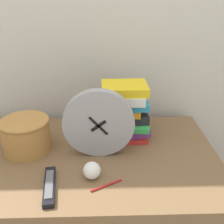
{
  "coord_description": "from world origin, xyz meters",
  "views": [
    {
      "loc": [
        0.09,
        -0.6,
        1.37
      ],
      "look_at": [
        0.12,
        0.42,
        0.89
      ],
      "focal_mm": 42.0,
      "sensor_mm": 36.0,
      "label": 1
    }
  ],
  "objects_px": {
    "book_stack": "(124,112)",
    "basket": "(26,134)",
    "desk_clock": "(99,124)",
    "pen": "(106,185)",
    "tv_remote": "(49,186)",
    "crumpled_paper_ball": "(92,170)"
  },
  "relations": [
    {
      "from": "book_stack",
      "to": "basket",
      "type": "bearing_deg",
      "value": -165.67
    },
    {
      "from": "book_stack",
      "to": "crumpled_paper_ball",
      "type": "xyz_separation_m",
      "value": [
        -0.14,
        -0.31,
        -0.09
      ]
    },
    {
      "from": "basket",
      "to": "crumpled_paper_ball",
      "type": "height_order",
      "value": "basket"
    },
    {
      "from": "desk_clock",
      "to": "pen",
      "type": "bearing_deg",
      "value": -82.03
    },
    {
      "from": "crumpled_paper_ball",
      "to": "tv_remote",
      "type": "bearing_deg",
      "value": -159.99
    },
    {
      "from": "crumpled_paper_ball",
      "to": "pen",
      "type": "height_order",
      "value": "crumpled_paper_ball"
    },
    {
      "from": "basket",
      "to": "crumpled_paper_ball",
      "type": "distance_m",
      "value": 0.36
    },
    {
      "from": "desk_clock",
      "to": "pen",
      "type": "distance_m",
      "value": 0.25
    },
    {
      "from": "desk_clock",
      "to": "basket",
      "type": "bearing_deg",
      "value": 171.7
    },
    {
      "from": "pen",
      "to": "basket",
      "type": "bearing_deg",
      "value": 144.07
    },
    {
      "from": "basket",
      "to": "crumpled_paper_ball",
      "type": "relative_size",
      "value": 3.23
    },
    {
      "from": "desk_clock",
      "to": "tv_remote",
      "type": "xyz_separation_m",
      "value": [
        -0.17,
        -0.21,
        -0.14
      ]
    },
    {
      "from": "tv_remote",
      "to": "pen",
      "type": "height_order",
      "value": "tv_remote"
    },
    {
      "from": "tv_remote",
      "to": "crumpled_paper_ball",
      "type": "relative_size",
      "value": 3.07
    },
    {
      "from": "crumpled_paper_ball",
      "to": "pen",
      "type": "bearing_deg",
      "value": -43.16
    },
    {
      "from": "basket",
      "to": "crumpled_paper_ball",
      "type": "xyz_separation_m",
      "value": [
        0.29,
        -0.2,
        -0.04
      ]
    },
    {
      "from": "book_stack",
      "to": "basket",
      "type": "height_order",
      "value": "book_stack"
    },
    {
      "from": "book_stack",
      "to": "pen",
      "type": "relative_size",
      "value": 2.28
    },
    {
      "from": "book_stack",
      "to": "basket",
      "type": "xyz_separation_m",
      "value": [
        -0.43,
        -0.11,
        -0.05
      ]
    },
    {
      "from": "basket",
      "to": "pen",
      "type": "xyz_separation_m",
      "value": [
        0.35,
        -0.25,
        -0.07
      ]
    },
    {
      "from": "desk_clock",
      "to": "tv_remote",
      "type": "height_order",
      "value": "desk_clock"
    },
    {
      "from": "desk_clock",
      "to": "book_stack",
      "type": "xyz_separation_m",
      "value": [
        0.12,
        0.16,
        -0.02
      ]
    }
  ]
}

